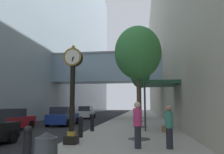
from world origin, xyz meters
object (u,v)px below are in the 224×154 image
at_px(bollard_fourth, 92,122).
at_px(pedestrian_walking, 169,126).
at_px(car_blue_mid, 63,116).
at_px(car_white_near, 86,112).
at_px(trash_bin, 46,154).
at_px(pedestrian_by_clock, 138,123).
at_px(car_red_far, 7,120).
at_px(street_tree_far, 140,78).
at_px(street_tree_mid_near, 139,61).
at_px(street_clock, 72,88).
at_px(bollard_nearest, 28,144).
at_px(bollard_third, 81,126).
at_px(street_tree_near, 138,53).
at_px(street_tree_mid_far, 140,76).

bearing_deg(bollard_fourth, pedestrian_walking, -51.24).
bearing_deg(car_blue_mid, car_white_near, 93.40).
height_order(trash_bin, pedestrian_by_clock, pedestrian_by_clock).
xyz_separation_m(bollard_fourth, car_red_far, (-6.12, 0.22, 0.06)).
height_order(street_tree_far, car_red_far, street_tree_far).
distance_m(street_tree_mid_near, pedestrian_by_clock, 9.59).
xyz_separation_m(street_clock, car_red_far, (-6.27, 4.96, -1.78)).
height_order(pedestrian_by_clock, car_red_far, pedestrian_by_clock).
height_order(street_tree_far, pedestrian_by_clock, street_tree_far).
bearing_deg(bollard_nearest, street_clock, 87.44).
height_order(bollard_third, bollard_fourth, same).
distance_m(bollard_fourth, pedestrian_walking, 6.77).
xyz_separation_m(bollard_nearest, street_tree_near, (3.04, 5.24, 3.78)).
bearing_deg(car_white_near, bollard_third, -76.47).
bearing_deg(street_tree_mid_near, street_tree_near, -90.00).
bearing_deg(street_tree_near, bollard_nearest, -120.12).
relative_size(trash_bin, pedestrian_by_clock, 0.58).
relative_size(street_tree_mid_far, trash_bin, 5.77).
height_order(bollard_nearest, trash_bin, bollard_nearest).
xyz_separation_m(bollard_nearest, pedestrian_by_clock, (3.03, 2.83, 0.40)).
bearing_deg(pedestrian_by_clock, car_red_far, 148.65).
height_order(street_tree_mid_near, street_tree_mid_far, street_tree_mid_near).
height_order(street_tree_near, pedestrian_walking, street_tree_near).
xyz_separation_m(street_tree_near, street_tree_far, (-0.00, 18.61, 0.93)).
bearing_deg(street_tree_near, pedestrian_by_clock, -90.21).
height_order(street_clock, car_blue_mid, street_clock).
xyz_separation_m(bollard_third, street_tree_near, (3.04, -0.22, 3.78)).
height_order(car_blue_mid, car_red_far, car_blue_mid).
xyz_separation_m(street_tree_mid_far, street_tree_far, (-0.00, 6.20, 0.46)).
distance_m(bollard_third, bollard_fourth, 2.73).
bearing_deg(pedestrian_walking, street_tree_mid_far, 94.63).
height_order(street_tree_mid_near, pedestrian_walking, street_tree_mid_near).
xyz_separation_m(trash_bin, car_red_far, (-7.12, 9.43, 0.09)).
xyz_separation_m(bollard_nearest, street_tree_mid_near, (3.04, 11.44, 4.61)).
bearing_deg(street_tree_far, street_tree_mid_near, -90.00).
relative_size(street_tree_mid_far, car_red_far, 1.30).
height_order(bollard_nearest, street_tree_mid_far, street_tree_mid_far).
relative_size(bollard_nearest, pedestrian_by_clock, 0.60).
relative_size(bollard_third, street_tree_far, 0.16).
xyz_separation_m(street_tree_mid_far, car_blue_mid, (-6.89, -4.29, -4.15)).
relative_size(street_tree_mid_near, car_red_far, 1.36).
bearing_deg(car_white_near, street_tree_mid_near, -59.27).
bearing_deg(street_tree_mid_near, pedestrian_walking, -82.05).
relative_size(car_white_near, car_red_far, 0.94).
bearing_deg(street_tree_near, bollard_third, 175.93).
xyz_separation_m(street_tree_mid_far, pedestrian_by_clock, (-0.01, -14.81, -3.85)).
relative_size(street_tree_near, pedestrian_by_clock, 3.20).
distance_m(street_tree_mid_far, trash_bin, 19.26).
bearing_deg(trash_bin, car_red_far, 127.08).
bearing_deg(street_tree_far, bollard_fourth, -100.98).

